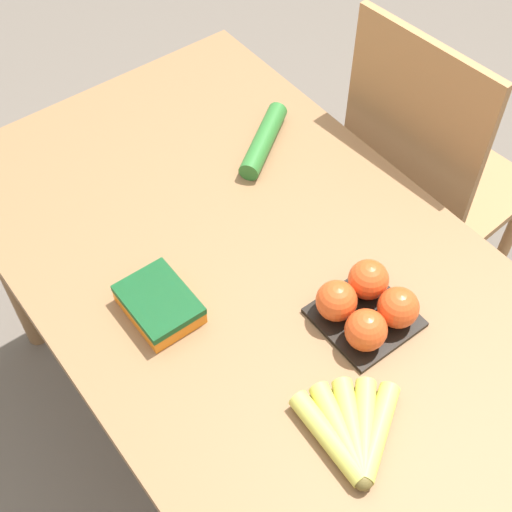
{
  "coord_description": "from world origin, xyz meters",
  "views": [
    {
      "loc": [
        0.69,
        -0.53,
        1.87
      ],
      "look_at": [
        0.0,
        0.0,
        0.77
      ],
      "focal_mm": 50.0,
      "sensor_mm": 36.0,
      "label": 1
    }
  ],
  "objects": [
    {
      "name": "banana_bunch",
      "position": [
        0.39,
        -0.09,
        0.75
      ],
      "size": [
        0.19,
        0.18,
        0.04
      ],
      "color": "brown",
      "rests_on": "dining_table"
    },
    {
      "name": "chair",
      "position": [
        -0.09,
        0.63,
        0.52
      ],
      "size": [
        0.45,
        0.43,
        1.0
      ],
      "rotation": [
        0.0,
        0.0,
        3.22
      ],
      "color": "#A87547",
      "rests_on": "ground_plane"
    },
    {
      "name": "carrot_bag",
      "position": [
        -0.02,
        -0.21,
        0.76
      ],
      "size": [
        0.15,
        0.12,
        0.05
      ],
      "color": "orange",
      "rests_on": "dining_table"
    },
    {
      "name": "cucumber_near",
      "position": [
        -0.26,
        0.22,
        0.76
      ],
      "size": [
        0.16,
        0.21,
        0.05
      ],
      "color": "#2D702D",
      "rests_on": "dining_table"
    },
    {
      "name": "tomato_pack",
      "position": [
        0.23,
        0.09,
        0.78
      ],
      "size": [
        0.17,
        0.17,
        0.09
      ],
      "color": "black",
      "rests_on": "dining_table"
    },
    {
      "name": "dining_table",
      "position": [
        0.0,
        0.0,
        0.64
      ],
      "size": [
        1.38,
        0.84,
        0.74
      ],
      "color": "olive",
      "rests_on": "ground_plane"
    },
    {
      "name": "ground_plane",
      "position": [
        0.0,
        0.0,
        0.0
      ],
      "size": [
        12.0,
        12.0,
        0.0
      ],
      "primitive_type": "plane",
      "color": "#665B51"
    }
  ]
}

